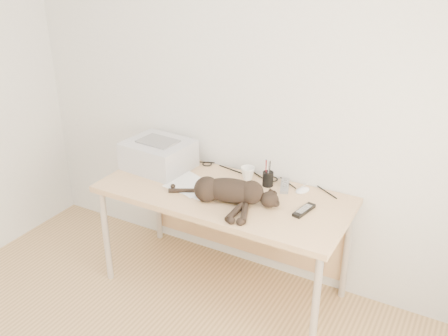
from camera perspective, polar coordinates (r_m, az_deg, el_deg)
The scene contains 11 objects.
wall_back at distance 3.25m, azimuth 2.99°, elevation 8.64°, with size 3.50×3.50×0.00m, color silver.
desk at distance 3.29m, azimuth 0.62°, elevation -4.21°, with size 1.60×0.70×0.74m.
printer at distance 3.48m, azimuth -7.48°, elevation 1.53°, with size 0.46×0.40×0.20m.
papers at distance 3.24m, azimuth -3.79°, elevation -1.99°, with size 0.40×0.33×0.01m.
cat at distance 3.01m, azimuth 0.37°, elevation -2.73°, with size 0.72×0.35×0.16m.
mug at distance 3.31m, azimuth 2.72°, elevation -0.61°, with size 0.09×0.09×0.09m, color white.
pen_cup at distance 3.23m, azimuth 5.04°, elevation -1.21°, with size 0.07×0.07×0.18m.
remote_grey at distance 3.24m, azimuth 6.95°, elevation -2.05°, with size 0.05×0.19×0.02m, color slate.
remote_black at distance 2.98m, azimuth 9.13°, elevation -4.79°, with size 0.05×0.18×0.02m, color black.
mouse at distance 3.20m, azimuth 8.99°, elevation -2.36°, with size 0.06×0.11×0.04m, color white.
cable_tangle at distance 3.40m, azimuth 2.42°, elevation -0.55°, with size 1.36×0.08×0.01m, color black, non-canonical shape.
Camera 1 is at (1.35, -1.05, 2.22)m, focal length 40.00 mm.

